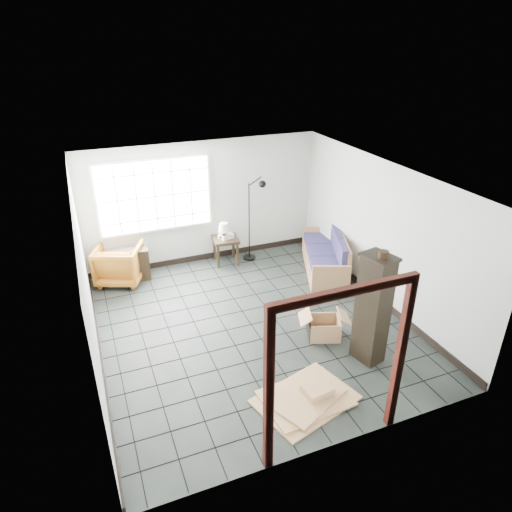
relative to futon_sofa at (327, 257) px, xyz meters
name	(u,v)px	position (x,y,z in m)	size (l,w,h in m)	color
ground	(251,324)	(-2.21, -1.27, -0.31)	(5.50, 5.50, 0.00)	black
room_shell	(250,235)	(-2.21, -1.24, 1.37)	(5.02, 5.52, 2.61)	#BABEB6
window_panel	(155,196)	(-3.21, 1.43, 1.29)	(2.32, 0.08, 1.52)	silver
doorway_trim	(340,352)	(-2.21, -3.97, 1.07)	(1.80, 0.08, 2.20)	black
futon_sofa	(327,257)	(0.00, 0.00, 0.00)	(1.41, 2.08, 0.86)	#8B5E3F
armchair	(119,262)	(-4.08, 1.13, 0.12)	(0.84, 0.79, 0.87)	#965115
side_table	(226,242)	(-1.86, 1.13, 0.16)	(0.59, 0.59, 0.58)	black
table_lamp	(224,228)	(-1.90, 1.08, 0.52)	(0.30, 0.30, 0.37)	black
projector	(226,236)	(-1.85, 1.13, 0.32)	(0.33, 0.29, 0.10)	silver
floor_lamp	(255,216)	(-1.18, 1.10, 0.67)	(0.53, 0.33, 1.85)	black
console_shelf	(128,265)	(-3.93, 1.13, 0.02)	(0.87, 0.38, 0.66)	black
tall_shelf	(373,309)	(-0.87, -2.76, 0.58)	(0.47, 0.55, 1.76)	black
pot	(383,255)	(-0.88, -2.84, 1.50)	(0.17, 0.17, 0.11)	black
open_box	(324,328)	(-1.22, -2.03, -0.14)	(0.90, 0.64, 0.46)	#A78050
cardboard_pile	(307,397)	(-2.15, -3.22, -0.26)	(1.51, 1.25, 0.19)	#A78050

